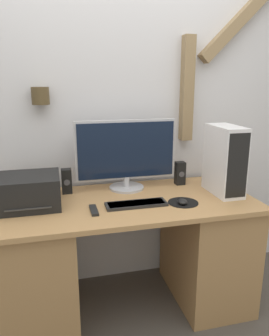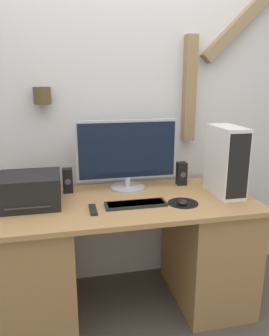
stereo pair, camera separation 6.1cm
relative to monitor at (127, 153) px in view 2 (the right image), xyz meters
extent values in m
cube|color=silver|center=(-0.05, 0.20, 0.31)|extent=(6.40, 0.05, 2.70)
cube|color=olive|center=(0.49, 0.13, 0.42)|extent=(0.08, 0.08, 0.74)
cube|color=olive|center=(0.98, 0.13, 1.01)|extent=(0.82, 0.08, 0.82)
cylinder|color=#4C3D23|center=(-0.55, 0.11, 0.39)|extent=(0.11, 0.11, 0.11)
cube|color=tan|center=(-0.05, -0.23, -0.27)|extent=(1.64, 0.75, 0.03)
cube|color=#A4794B|center=(-0.63, -0.23, -0.67)|extent=(0.46, 0.69, 0.76)
cube|color=#A4794B|center=(0.53, -0.23, -0.67)|extent=(0.46, 0.69, 0.76)
cylinder|color=#B7B7BC|center=(0.00, 0.00, -0.25)|extent=(0.24, 0.24, 0.02)
cylinder|color=#B7B7BC|center=(0.00, 0.00, -0.20)|extent=(0.04, 0.04, 0.07)
cube|color=#B7B7BC|center=(0.00, 0.01, 0.02)|extent=(0.70, 0.03, 0.41)
cube|color=black|center=(0.00, -0.01, 0.02)|extent=(0.67, 0.01, 0.38)
cube|color=black|center=(-0.01, -0.34, -0.25)|extent=(0.38, 0.12, 0.02)
cube|color=#424242|center=(-0.01, -0.34, -0.24)|extent=(0.35, 0.10, 0.01)
cylinder|color=black|center=(0.28, -0.36, -0.25)|extent=(0.19, 0.19, 0.00)
ellipsoid|color=black|center=(0.27, -0.39, -0.24)|extent=(0.06, 0.07, 0.03)
cube|color=white|center=(0.61, -0.25, -0.03)|extent=(0.16, 0.32, 0.46)
cube|color=black|center=(0.61, -0.41, -0.03)|extent=(0.14, 0.01, 0.41)
cube|color=black|center=(-0.64, -0.18, -0.16)|extent=(0.37, 0.32, 0.19)
cube|color=#333333|center=(-0.64, -0.28, -0.21)|extent=(0.26, 0.14, 0.01)
cube|color=black|center=(-0.41, 0.00, -0.17)|extent=(0.07, 0.06, 0.17)
cylinder|color=#47474C|center=(-0.41, -0.03, -0.17)|extent=(0.04, 0.00, 0.04)
cube|color=black|center=(0.40, 0.00, -0.17)|extent=(0.07, 0.06, 0.17)
cylinder|color=#47474C|center=(0.40, -0.03, -0.17)|extent=(0.04, 0.00, 0.04)
cube|color=black|center=(-0.28, -0.37, -0.25)|extent=(0.04, 0.15, 0.02)
camera|label=1|loc=(-0.48, -2.15, 0.49)|focal=35.00mm
camera|label=2|loc=(-0.43, -2.17, 0.49)|focal=35.00mm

